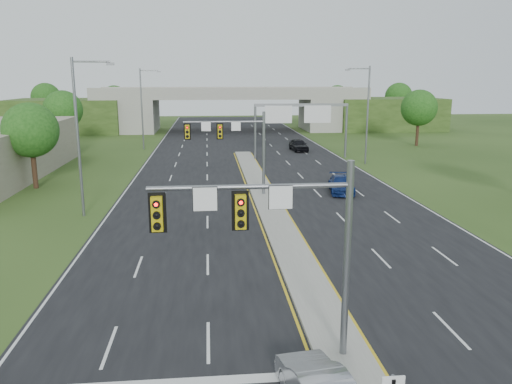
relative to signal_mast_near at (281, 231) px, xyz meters
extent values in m
plane|color=#2A4117|center=(2.26, 0.07, -4.73)|extent=(240.00, 240.00, 0.00)
cube|color=black|center=(2.26, 35.07, -4.72)|extent=(24.00, 160.00, 0.02)
cube|color=gray|center=(2.26, 23.07, -4.63)|extent=(2.00, 54.00, 0.16)
cube|color=gold|center=(1.11, 23.07, -4.70)|extent=(0.12, 54.00, 0.01)
cube|color=gold|center=(3.41, 23.07, -4.70)|extent=(0.12, 54.00, 0.01)
cube|color=silver|center=(-9.54, 35.07, -4.70)|extent=(0.12, 160.00, 0.01)
cube|color=silver|center=(14.06, 35.07, -4.70)|extent=(0.12, 160.00, 0.01)
cube|color=silver|center=(-4.24, -0.93, -4.70)|extent=(10.50, 0.50, 0.01)
cylinder|color=slate|center=(2.26, 0.07, -1.23)|extent=(0.24, 0.24, 7.00)
cylinder|color=slate|center=(-0.99, 0.07, 1.47)|extent=(6.50, 0.16, 0.16)
cube|color=#BCA50B|center=(-1.31, -0.18, 0.72)|extent=(0.35, 0.25, 1.10)
cube|color=#BCA50B|center=(-3.91, -0.18, 0.72)|extent=(0.35, 0.25, 1.10)
cube|color=black|center=(-1.31, -0.04, 0.72)|extent=(0.55, 0.04, 1.30)
cube|color=black|center=(-3.91, -0.04, 0.72)|extent=(0.55, 0.04, 1.30)
sphere|color=#FF0C05|center=(-1.31, -0.31, 1.07)|extent=(0.20, 0.20, 0.20)
sphere|color=#FF0C05|center=(-3.91, -0.31, 1.07)|extent=(0.20, 0.20, 0.20)
cube|color=white|center=(-2.42, -0.03, 1.12)|extent=(0.75, 0.04, 0.75)
cube|color=white|center=(-0.01, -0.03, 1.12)|extent=(0.75, 0.04, 0.75)
cylinder|color=slate|center=(2.26, 25.07, -1.23)|extent=(0.24, 0.24, 7.00)
cylinder|color=slate|center=(-0.99, 25.07, 1.47)|extent=(6.50, 0.16, 0.16)
cube|color=#BCA50B|center=(-1.31, 24.82, 0.72)|extent=(0.35, 0.25, 1.10)
cube|color=#BCA50B|center=(-3.91, 24.82, 0.72)|extent=(0.35, 0.25, 1.10)
cube|color=black|center=(-1.31, 24.96, 0.72)|extent=(0.55, 0.04, 1.30)
cube|color=black|center=(-3.91, 24.96, 0.72)|extent=(0.55, 0.04, 1.30)
sphere|color=#FF0C05|center=(-1.31, 24.69, 1.07)|extent=(0.20, 0.20, 0.20)
sphere|color=#FF0C05|center=(-3.91, 24.69, 1.07)|extent=(0.20, 0.20, 0.20)
cube|color=white|center=(-2.42, 24.97, 1.12)|extent=(0.75, 0.04, 0.75)
cube|color=white|center=(-0.01, 24.97, 1.12)|extent=(0.75, 0.04, 0.75)
cylinder|color=slate|center=(3.46, 45.07, -1.43)|extent=(0.28, 0.28, 6.60)
cylinder|color=slate|center=(14.76, 45.07, -1.43)|extent=(0.28, 0.28, 6.60)
cube|color=slate|center=(9.11, 45.07, 1.77)|extent=(11.50, 0.35, 0.35)
cube|color=#0D5F19|center=(6.26, 44.87, 0.67)|extent=(3.20, 0.08, 2.00)
cube|color=#0D5F19|center=(11.06, 44.87, 0.67)|extent=(3.20, 0.08, 2.00)
cube|color=silver|center=(6.26, 44.82, 0.67)|extent=(3.30, 0.03, 2.10)
cube|color=silver|center=(11.06, 44.82, 0.67)|extent=(3.30, 0.03, 2.10)
cube|color=gray|center=(-14.74, 80.07, -1.73)|extent=(6.00, 12.00, 6.00)
cube|color=gray|center=(19.26, 80.07, -1.73)|extent=(6.00, 12.00, 6.00)
cube|color=#2A4117|center=(-27.74, 80.07, -1.73)|extent=(20.00, 14.00, 6.00)
cube|color=#2A4117|center=(32.26, 80.07, -1.73)|extent=(20.00, 14.00, 6.00)
cube|color=gray|center=(2.26, 80.07, 1.87)|extent=(50.00, 12.00, 1.20)
cube|color=gray|center=(2.26, 74.27, 2.92)|extent=(50.00, 0.40, 0.90)
cube|color=gray|center=(2.26, 85.87, 2.92)|extent=(50.00, 0.40, 0.90)
cylinder|color=slate|center=(-11.24, 20.07, 0.77)|extent=(0.20, 0.20, 11.00)
cylinder|color=slate|center=(-9.99, 20.07, 5.97)|extent=(2.50, 0.12, 0.12)
cube|color=slate|center=(-8.74, 20.07, 5.82)|extent=(0.50, 0.25, 0.18)
cylinder|color=slate|center=(-11.24, 55.07, 0.77)|extent=(0.20, 0.20, 11.00)
cylinder|color=slate|center=(-9.99, 55.07, 5.97)|extent=(2.50, 0.12, 0.12)
cube|color=slate|center=(-8.74, 55.07, 5.82)|extent=(0.50, 0.25, 0.18)
cylinder|color=slate|center=(15.76, 40.07, 0.77)|extent=(0.20, 0.20, 11.00)
cylinder|color=slate|center=(14.51, 40.07, 5.97)|extent=(2.50, 0.12, 0.12)
cube|color=slate|center=(13.26, 40.07, 5.82)|extent=(0.50, 0.25, 0.18)
cylinder|color=#382316|center=(-17.74, 30.07, -2.73)|extent=(0.44, 0.44, 4.00)
sphere|color=#194412|center=(-17.74, 30.07, 0.47)|extent=(4.80, 4.80, 4.80)
cylinder|color=#382316|center=(-21.74, 55.07, -2.60)|extent=(0.44, 0.44, 4.25)
sphere|color=#194412|center=(-21.74, 55.07, 0.80)|extent=(5.20, 5.20, 5.20)
cylinder|color=#382316|center=(28.26, 55.07, -2.60)|extent=(0.44, 0.44, 4.25)
sphere|color=#194412|center=(28.26, 55.07, 0.80)|extent=(5.20, 5.20, 5.20)
cylinder|color=#382316|center=(-35.74, 94.07, -2.48)|extent=(0.44, 0.44, 4.50)
sphere|color=#194412|center=(-35.74, 94.07, 1.12)|extent=(6.00, 6.00, 6.00)
cylinder|color=#382316|center=(-21.74, 94.07, -2.60)|extent=(0.44, 0.44, 4.25)
sphere|color=#194412|center=(-21.74, 94.07, 0.80)|extent=(5.60, 5.60, 5.60)
cylinder|color=#382316|center=(26.26, 94.07, -2.60)|extent=(0.44, 0.44, 4.25)
sphere|color=#194412|center=(26.26, 94.07, 0.80)|extent=(5.60, 5.60, 5.60)
cylinder|color=#382316|center=(40.26, 94.07, -2.48)|extent=(0.44, 0.44, 4.50)
sphere|color=#194412|center=(40.26, 94.07, 1.12)|extent=(6.00, 6.00, 6.00)
imported|color=navy|center=(9.05, 25.65, -4.00)|extent=(2.74, 5.13, 1.42)
imported|color=black|center=(10.00, 51.36, -3.90)|extent=(2.28, 4.89, 1.62)
camera|label=1|loc=(-2.29, -15.35, 4.81)|focal=35.00mm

